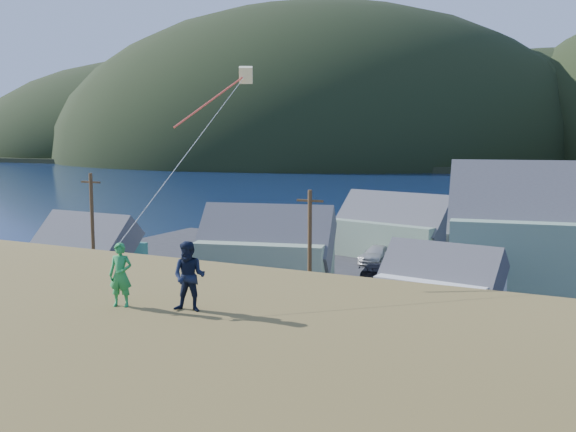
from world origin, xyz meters
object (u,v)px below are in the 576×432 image
object	(u,v)px
shed_teal	(84,252)
kite_flyer_green	(121,275)
shed_white	(440,285)
shed_palegreen_near	(266,249)
wharf	(438,236)
kite_flyer_navy	(189,277)
shed_palegreen_far	(394,227)

from	to	relation	value
shed_teal	kite_flyer_green	world-z (taller)	kite_flyer_green
shed_white	shed_palegreen_near	bearing A→B (deg)	172.94
shed_palegreen_near	shed_white	size ratio (longest dim) A/B	1.46
wharf	kite_flyer_green	world-z (taller)	kite_flyer_green
kite_flyer_navy	shed_palegreen_near	bearing A→B (deg)	99.98
shed_white	kite_flyer_navy	bearing A→B (deg)	-82.16
shed_teal	shed_white	size ratio (longest dim) A/B	1.09
kite_flyer_green	shed_teal	bearing A→B (deg)	116.43
shed_teal	kite_flyer_navy	distance (m)	37.29
shed_white	kite_flyer_green	world-z (taller)	kite_flyer_green
kite_flyer_navy	shed_palegreen_far	bearing A→B (deg)	85.66
kite_flyer_green	kite_flyer_navy	size ratio (longest dim) A/B	0.94
shed_teal	shed_palegreen_far	xyz separation A→B (m)	(18.56, 21.49, 0.37)
kite_flyer_green	shed_white	bearing A→B (deg)	66.69
wharf	shed_white	xyz separation A→B (m)	(7.58, -31.46, 1.80)
shed_palegreen_near	wharf	bearing A→B (deg)	61.93
wharf	shed_palegreen_near	bearing A→B (deg)	-103.97
shed_white	shed_palegreen_far	xyz separation A→B (m)	(-8.98, 19.44, 0.60)
shed_teal	shed_white	xyz separation A→B (m)	(27.54, 2.05, -0.23)
shed_palegreen_near	kite_flyer_navy	distance (m)	34.10
shed_palegreen_near	shed_white	xyz separation A→B (m)	(14.44, -3.85, -0.56)
shed_teal	shed_white	distance (m)	27.62
shed_white	shed_palegreen_far	distance (m)	21.42
wharf	kite_flyer_green	xyz separation A→B (m)	(5.75, -58.46, 7.56)
shed_palegreen_near	shed_white	distance (m)	14.96
shed_palegreen_near	shed_palegreen_far	bearing A→B (deg)	56.59
shed_palegreen_near	kite_flyer_green	xyz separation A→B (m)	(12.62, -30.85, 5.19)
shed_white	kite_flyer_navy	distance (m)	27.22
wharf	shed_palegreen_near	distance (m)	28.55
shed_teal	shed_palegreen_far	bearing A→B (deg)	51.28
shed_teal	shed_palegreen_near	distance (m)	14.37
wharf	kite_flyer_navy	size ratio (longest dim) A/B	15.08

